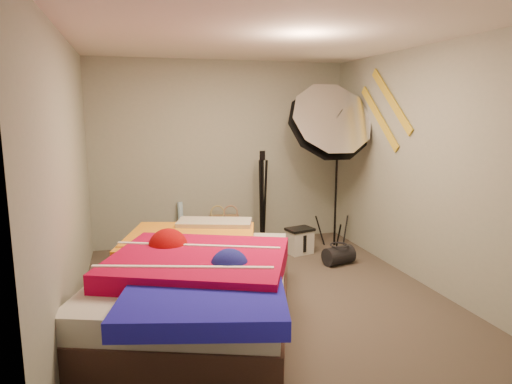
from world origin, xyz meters
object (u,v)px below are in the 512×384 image
object	(u,v)px
wrapping_roll	(181,225)
camera_tripod	(262,192)
tote_bag	(224,229)
camera_case	(300,242)
bed	(197,283)
photo_umbrella	(328,125)
duffel_bag	(339,255)

from	to	relation	value
wrapping_roll	camera_tripod	size ratio (longest dim) A/B	0.47
tote_bag	wrapping_roll	size ratio (longest dim) A/B	0.66
tote_bag	camera_case	size ratio (longest dim) A/B	1.30
wrapping_roll	bed	bearing A→B (deg)	-92.75
tote_bag	camera_case	distance (m)	1.11
photo_umbrella	camera_tripod	bearing A→B (deg)	155.02
camera_case	photo_umbrella	size ratio (longest dim) A/B	0.13
duffel_bag	camera_case	bearing A→B (deg)	105.58
camera_tripod	camera_case	bearing A→B (deg)	-49.49
bed	camera_tripod	xyz separation A→B (m)	(1.18, 1.97, 0.42)
duffel_bag	bed	bearing A→B (deg)	-165.47
tote_bag	wrapping_roll	xyz separation A→B (m)	(-0.60, 0.00, 0.11)
photo_umbrella	camera_case	bearing A→B (deg)	-168.60
photo_umbrella	camera_tripod	size ratio (longest dim) A/B	1.76
bed	tote_bag	bearing A→B (deg)	72.50
bed	camera_tripod	size ratio (longest dim) A/B	2.12
camera_case	photo_umbrella	bearing A→B (deg)	-2.70
wrapping_roll	camera_tripod	distance (m)	1.19
tote_bag	bed	distance (m)	2.35
wrapping_roll	camera_case	world-z (taller)	wrapping_roll
tote_bag	duffel_bag	world-z (taller)	tote_bag
tote_bag	camera_tripod	world-z (taller)	camera_tripod
wrapping_roll	duffel_bag	xyz separation A→B (m)	(1.75, -1.25, -0.20)
camera_tripod	photo_umbrella	bearing A→B (deg)	-24.98
camera_case	bed	distance (m)	2.19
duffel_bag	photo_umbrella	world-z (taller)	photo_umbrella
duffel_bag	photo_umbrella	distance (m)	1.66
bed	duffel_bag	bearing A→B (deg)	28.12
photo_umbrella	bed	bearing A→B (deg)	-140.57
tote_bag	duffel_bag	xyz separation A→B (m)	(1.15, -1.25, -0.09)
tote_bag	camera_case	bearing A→B (deg)	-27.85
bed	photo_umbrella	xyz separation A→B (m)	(1.95, 1.61, 1.32)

